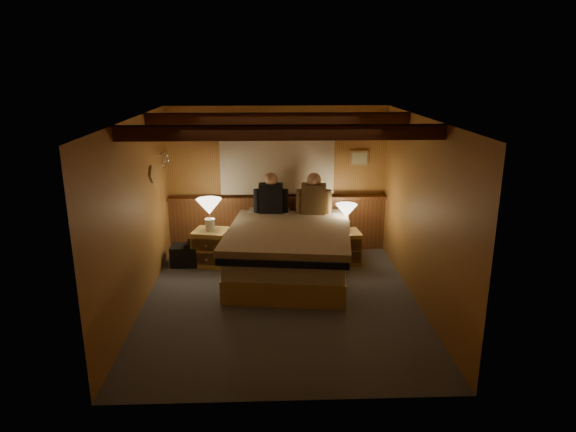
{
  "coord_description": "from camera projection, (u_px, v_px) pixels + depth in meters",
  "views": [
    {
      "loc": [
        -0.15,
        -6.21,
        3.01
      ],
      "look_at": [
        0.11,
        0.4,
        1.07
      ],
      "focal_mm": 32.0,
      "sensor_mm": 36.0,
      "label": 1
    }
  ],
  "objects": [
    {
      "name": "framed_print",
      "position": [
        359.0,
        158.0,
        8.41
      ],
      "size": [
        0.3,
        0.04,
        0.25
      ],
      "color": "#A98454",
      "rests_on": "wall_back"
    },
    {
      "name": "nightstand_right",
      "position": [
        344.0,
        247.0,
        8.09
      ],
      "size": [
        0.51,
        0.46,
        0.52
      ],
      "rotation": [
        0.0,
        0.0,
        0.09
      ],
      "color": "tan",
      "rests_on": "floor"
    },
    {
      "name": "wall_front",
      "position": [
        287.0,
        282.0,
        4.46
      ],
      "size": [
        3.6,
        0.0,
        3.6
      ],
      "primitive_type": "plane",
      "rotation": [
        -1.57,
        0.0,
        0.0
      ],
      "color": "#B1873F",
      "rests_on": "floor"
    },
    {
      "name": "duffel_bag",
      "position": [
        189.0,
        255.0,
        8.01
      ],
      "size": [
        0.55,
        0.34,
        0.39
      ],
      "rotation": [
        0.0,
        0.0,
        -0.03
      ],
      "color": "black",
      "rests_on": "floor"
    },
    {
      "name": "wainscot",
      "position": [
        278.0,
        222.0,
        8.62
      ],
      "size": [
        3.6,
        0.23,
        0.94
      ],
      "color": "brown",
      "rests_on": "wall_back"
    },
    {
      "name": "lamp_right",
      "position": [
        346.0,
        212.0,
        7.96
      ],
      "size": [
        0.33,
        0.33,
        0.43
      ],
      "color": "white",
      "rests_on": "nightstand_right"
    },
    {
      "name": "floor",
      "position": [
        281.0,
        302.0,
        6.81
      ],
      "size": [
        4.2,
        4.2,
        0.0
      ],
      "primitive_type": "plane",
      "color": "#4C4F5A",
      "rests_on": "ground"
    },
    {
      "name": "person_right",
      "position": [
        314.0,
        197.0,
        8.06
      ],
      "size": [
        0.56,
        0.27,
        0.68
      ],
      "rotation": [
        0.0,
        0.0,
        -0.13
      ],
      "color": "brown",
      "rests_on": "bed"
    },
    {
      "name": "wall_right",
      "position": [
        421.0,
        213.0,
        6.54
      ],
      "size": [
        0.0,
        4.2,
        4.2
      ],
      "primitive_type": "plane",
      "rotation": [
        1.57,
        0.0,
        -1.57
      ],
      "color": "#B1873F",
      "rests_on": "floor"
    },
    {
      "name": "lamp_left",
      "position": [
        209.0,
        209.0,
        7.81
      ],
      "size": [
        0.39,
        0.39,
        0.51
      ],
      "color": "white",
      "rests_on": "nightstand_left"
    },
    {
      "name": "ceiling",
      "position": [
        280.0,
        119.0,
        6.13
      ],
      "size": [
        4.2,
        4.2,
        0.0
      ],
      "primitive_type": "plane",
      "rotation": [
        3.14,
        0.0,
        0.0
      ],
      "color": "#BB8746",
      "rests_on": "wall_back"
    },
    {
      "name": "person_left",
      "position": [
        271.0,
        196.0,
        8.12
      ],
      "size": [
        0.55,
        0.24,
        0.67
      ],
      "rotation": [
        0.0,
        0.0,
        -0.05
      ],
      "color": "black",
      "rests_on": "bed"
    },
    {
      "name": "nightstand_left",
      "position": [
        211.0,
        247.0,
        8.01
      ],
      "size": [
        0.59,
        0.56,
        0.56
      ],
      "rotation": [
        0.0,
        0.0,
        -0.21
      ],
      "color": "tan",
      "rests_on": "floor"
    },
    {
      "name": "curtain_window",
      "position": [
        277.0,
        161.0,
        8.32
      ],
      "size": [
        2.18,
        0.09,
        1.11
      ],
      "color": "#4C2613",
      "rests_on": "wall_back"
    },
    {
      "name": "coat_rail",
      "position": [
        165.0,
        158.0,
        7.78
      ],
      "size": [
        0.05,
        0.55,
        0.24
      ],
      "color": "silver",
      "rests_on": "wall_left"
    },
    {
      "name": "bed",
      "position": [
        289.0,
        251.0,
        7.54
      ],
      "size": [
        1.97,
        2.43,
        0.76
      ],
      "rotation": [
        0.0,
        0.0,
        -0.13
      ],
      "color": "tan",
      "rests_on": "floor"
    },
    {
      "name": "wall_back",
      "position": [
        277.0,
        179.0,
        8.48
      ],
      "size": [
        3.6,
        0.0,
        3.6
      ],
      "primitive_type": "plane",
      "rotation": [
        1.57,
        0.0,
        0.0
      ],
      "color": "#B1873F",
      "rests_on": "floor"
    },
    {
      "name": "wall_left",
      "position": [
        136.0,
        216.0,
        6.4
      ],
      "size": [
        0.0,
        4.2,
        4.2
      ],
      "primitive_type": "plane",
      "rotation": [
        1.57,
        0.0,
        1.57
      ],
      "color": "#B1873F",
      "rests_on": "floor"
    },
    {
      "name": "ceiling_beams",
      "position": [
        280.0,
        125.0,
        6.3
      ],
      "size": [
        3.6,
        1.65,
        0.16
      ],
      "color": "#4C2613",
      "rests_on": "ceiling"
    }
  ]
}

